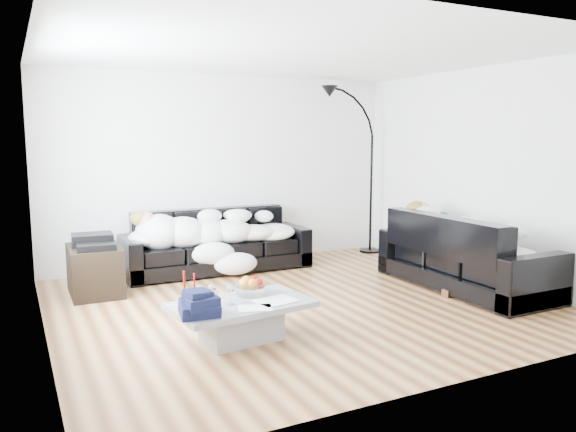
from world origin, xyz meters
name	(u,v)px	position (x,y,z in m)	size (l,w,h in m)	color
ground	(301,303)	(0.00, 0.00, 0.00)	(5.00, 5.00, 0.00)	brown
wall_back	(225,170)	(0.00, 2.25, 1.30)	(5.00, 0.02, 2.60)	silver
wall_left	(37,192)	(-2.50, 0.00, 1.30)	(0.02, 4.50, 2.60)	silver
wall_right	(480,174)	(2.50, 0.00, 1.30)	(0.02, 4.50, 2.60)	silver
ceiling	(301,52)	(0.00, 0.00, 2.60)	(5.00, 5.00, 0.00)	white
sofa_back	(217,241)	(-0.30, 1.80, 0.40)	(2.43, 0.84, 0.79)	black
sofa_right	(466,251)	(2.01, -0.32, 0.44)	(2.15, 0.92, 0.87)	black
sleeper_back	(218,224)	(-0.30, 1.75, 0.63)	(2.05, 0.71, 0.41)	white
sleeper_right	(466,234)	(2.01, -0.32, 0.65)	(1.85, 0.78, 0.45)	white
teal_cushion	(424,220)	(1.95, 0.35, 0.72)	(0.36, 0.30, 0.20)	#0C594F
coffee_table	(242,321)	(-0.98, -0.76, 0.17)	(1.18, 0.69, 0.35)	#939699
fruit_bowl	(251,285)	(-0.81, -0.58, 0.43)	(0.28, 0.28, 0.17)	white
wine_glass_a	(212,293)	(-1.21, -0.68, 0.43)	(0.07, 0.07, 0.17)	white
wine_glass_b	(201,296)	(-1.33, -0.73, 0.44)	(0.08, 0.08, 0.18)	white
wine_glass_c	(231,295)	(-1.09, -0.80, 0.43)	(0.07, 0.07, 0.17)	white
candle_left	(184,286)	(-1.41, -0.51, 0.48)	(0.05, 0.05, 0.26)	maroon
candle_right	(194,287)	(-1.32, -0.51, 0.46)	(0.04, 0.04, 0.23)	maroon
newspaper_a	(276,300)	(-0.70, -0.87, 0.35)	(0.34, 0.26, 0.01)	silver
newspaper_b	(255,308)	(-0.94, -0.98, 0.35)	(0.28, 0.20, 0.01)	silver
navy_jacket	(196,298)	(-1.46, -1.00, 0.51)	(0.33, 0.27, 0.16)	black
shoes	(452,289)	(1.72, -0.43, 0.05)	(0.41, 0.30, 0.09)	#472311
av_cabinet	(95,270)	(-1.90, 1.35, 0.27)	(0.54, 0.79, 0.54)	black
stereo	(94,241)	(-1.90, 1.35, 0.61)	(0.44, 0.34, 0.13)	black
floor_lamp	(371,181)	(2.22, 1.92, 1.09)	(0.79, 0.32, 2.19)	black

